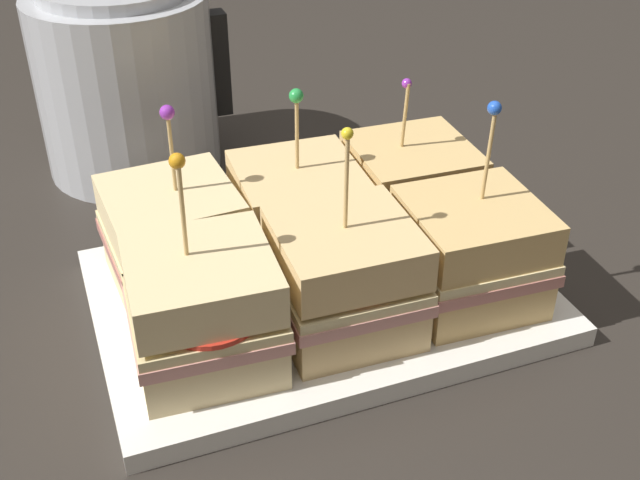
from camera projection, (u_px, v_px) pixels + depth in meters
name	position (u px, v px, depth m)	size (l,w,h in m)	color
ground_plane	(320.00, 304.00, 0.69)	(6.00, 6.00, 0.00)	#2D2823
serving_platter	(320.00, 296.00, 0.69)	(0.38, 0.26, 0.02)	white
sandwich_front_left	(204.00, 311.00, 0.58)	(0.11, 0.11, 0.17)	beige
sandwich_front_center	(347.00, 278.00, 0.62)	(0.11, 0.11, 0.17)	#DBB77A
sandwich_front_right	(471.00, 252.00, 0.65)	(0.11, 0.11, 0.17)	tan
sandwich_back_left	(173.00, 236.00, 0.67)	(0.11, 0.11, 0.16)	beige
sandwich_back_center	(299.00, 212.00, 0.70)	(0.11, 0.11, 0.16)	#DBB77A
sandwich_back_right	(411.00, 190.00, 0.74)	(0.11, 0.11, 0.15)	tan
kettle_steel	(127.00, 80.00, 0.86)	(0.21, 0.19, 0.22)	#B7BABF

